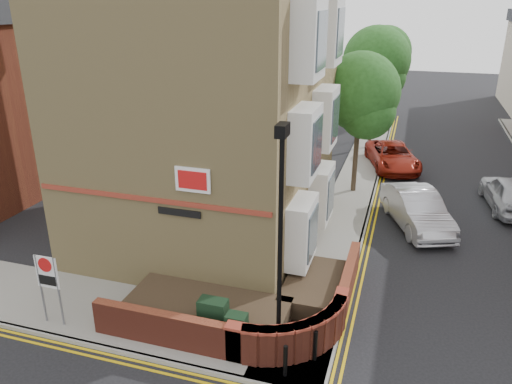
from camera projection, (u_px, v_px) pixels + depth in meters
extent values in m
plane|color=black|center=(206.00, 373.00, 12.90)|extent=(120.00, 120.00, 0.00)
cube|color=gray|center=(119.00, 314.00, 15.18)|extent=(13.00, 3.00, 0.12)
cube|color=gray|center=(358.00, 178.00, 26.51)|extent=(2.00, 32.00, 0.12)
cube|color=gray|center=(90.00, 345.00, 13.85)|extent=(13.00, 0.15, 0.12)
cube|color=gray|center=(377.00, 180.00, 26.24)|extent=(0.15, 32.00, 0.12)
cube|color=gold|center=(84.00, 352.00, 13.65)|extent=(13.00, 0.28, 0.01)
cube|color=gold|center=(382.00, 181.00, 26.19)|extent=(0.28, 32.00, 0.01)
cube|color=tan|center=(209.00, 95.00, 18.77)|extent=(8.00, 10.00, 11.00)
cube|color=maroon|center=(149.00, 199.00, 15.15)|extent=(7.80, 0.06, 0.15)
cube|color=white|center=(193.00, 180.00, 14.43)|extent=(1.10, 0.05, 0.75)
cube|color=black|center=(179.00, 213.00, 14.97)|extent=(1.40, 0.04, 0.22)
cylinder|color=black|center=(280.00, 254.00, 12.37)|extent=(0.12, 0.12, 6.00)
cylinder|color=black|center=(278.00, 340.00, 13.32)|extent=(0.20, 0.20, 0.80)
cube|color=black|center=(282.00, 130.00, 11.21)|extent=(0.25, 0.50, 0.30)
cube|color=black|center=(213.00, 319.00, 13.87)|extent=(0.80, 0.45, 1.20)
cube|color=black|center=(237.00, 332.00, 13.40)|extent=(0.55, 0.40, 1.10)
cylinder|color=black|center=(285.00, 361.00, 12.48)|extent=(0.11, 0.11, 0.90)
cylinder|color=black|center=(315.00, 346.00, 13.03)|extent=(0.11, 0.11, 0.90)
cylinder|color=slate|center=(41.00, 289.00, 14.37)|extent=(0.06, 0.06, 2.20)
cylinder|color=slate|center=(59.00, 292.00, 14.20)|extent=(0.06, 0.06, 2.20)
cube|color=white|center=(47.00, 272.00, 14.07)|extent=(0.72, 0.04, 1.00)
cylinder|color=red|center=(45.00, 265.00, 13.95)|extent=(0.44, 0.02, 0.44)
cylinder|color=#382B1E|center=(356.00, 146.00, 23.88)|extent=(0.24, 0.24, 4.55)
sphere|color=#204C19|center=(361.00, 91.00, 22.93)|extent=(3.64, 3.64, 3.64)
sphere|color=#204C19|center=(367.00, 111.00, 22.86)|extent=(2.60, 2.60, 2.60)
sphere|color=#204C19|center=(354.00, 99.00, 23.54)|extent=(2.86, 2.86, 2.86)
cylinder|color=#382B1E|center=(372.00, 107.00, 30.89)|extent=(0.24, 0.24, 5.04)
sphere|color=#204C19|center=(376.00, 60.00, 29.84)|extent=(4.03, 4.03, 4.03)
sphere|color=#204C19|center=(381.00, 77.00, 29.80)|extent=(2.88, 2.88, 2.88)
sphere|color=#204C19|center=(371.00, 67.00, 30.46)|extent=(3.17, 3.17, 3.17)
cylinder|color=#382B1E|center=(382.00, 88.00, 38.04)|extent=(0.24, 0.24, 4.76)
sphere|color=#204C19|center=(385.00, 52.00, 37.05)|extent=(3.81, 3.81, 3.81)
sphere|color=#204C19|center=(389.00, 64.00, 36.99)|extent=(2.72, 2.72, 2.72)
sphere|color=#204C19|center=(381.00, 57.00, 37.66)|extent=(2.99, 2.99, 2.99)
cylinder|color=black|center=(381.00, 112.00, 33.78)|extent=(0.10, 0.10, 3.20)
imported|color=black|center=(384.00, 81.00, 33.01)|extent=(0.20, 0.16, 1.00)
imported|color=#ACADB4|center=(417.00, 209.00, 20.80)|extent=(3.32, 5.05, 1.57)
imported|color=maroon|center=(392.00, 156.00, 28.02)|extent=(3.67, 5.48, 1.40)
imported|color=#AFB1B7|center=(510.00, 193.00, 22.52)|extent=(2.37, 4.79, 1.57)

